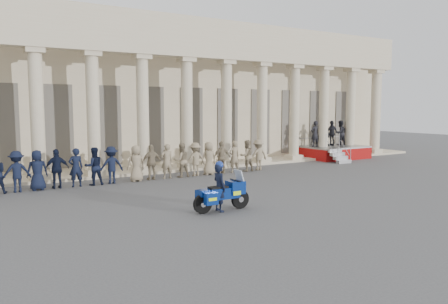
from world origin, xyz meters
TOP-DOWN VIEW (x-y plane):
  - ground at (0.00, 0.00)m, footprint 90.00×90.00m
  - building at (-0.00, 14.74)m, footprint 40.00×12.50m
  - officer_rank at (-3.92, 5.95)m, footprint 18.24×0.66m
  - reviewing_stand at (12.74, 8.04)m, footprint 4.28×4.10m
  - motorcycle at (-2.03, -1.38)m, footprint 2.16×0.88m
  - rider at (-2.15, -1.38)m, footprint 0.40×0.60m

SIDE VIEW (x-z plane):
  - ground at x=0.00m, z-range 0.00..0.00m
  - motorcycle at x=-2.03m, z-range -0.09..1.29m
  - rider at x=-2.15m, z-range 0.00..1.74m
  - officer_rank at x=-3.92m, z-range 0.00..1.74m
  - reviewing_stand at x=12.74m, z-range 0.12..2.74m
  - building at x=0.00m, z-range 0.02..9.02m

